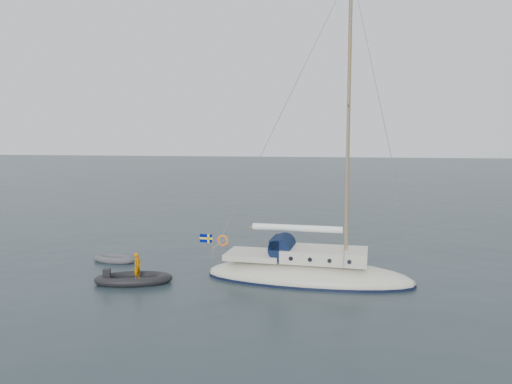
# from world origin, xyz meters

# --- Properties ---
(ground) EXTENTS (300.00, 300.00, 0.00)m
(ground) POSITION_xyz_m (0.00, 0.00, 0.00)
(ground) COLOR black
(ground) RESTS_ON ground
(sailboat) EXTENTS (10.33, 3.09, 14.72)m
(sailboat) POSITION_xyz_m (0.29, -2.63, 1.11)
(sailboat) COLOR beige
(sailboat) RESTS_ON ground
(dinghy) EXTENTS (2.52, 1.14, 0.36)m
(dinghy) POSITION_xyz_m (-10.42, -0.98, 0.16)
(dinghy) COLOR #505055
(dinghy) RESTS_ON ground
(rib) EXTENTS (3.61, 1.64, 1.44)m
(rib) POSITION_xyz_m (-7.69, -4.52, 0.22)
(rib) COLOR black
(rib) RESTS_ON ground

